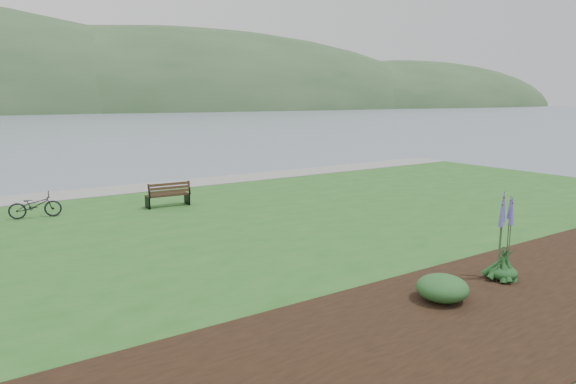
{
  "coord_description": "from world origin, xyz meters",
  "views": [
    {
      "loc": [
        -9.21,
        -15.16,
        4.28
      ],
      "look_at": [
        -0.04,
        -1.62,
        1.3
      ],
      "focal_mm": 32.0,
      "sensor_mm": 36.0,
      "label": 1
    }
  ],
  "objects": [
    {
      "name": "bicycle_a",
      "position": [
        -6.85,
        3.21,
        0.82
      ],
      "size": [
        0.84,
        1.68,
        0.84
      ],
      "primitive_type": "imported",
      "rotation": [
        0.0,
        0.0,
        1.39
      ],
      "color": "black",
      "rests_on": "lawn"
    },
    {
      "name": "shrub_0",
      "position": [
        -1.49,
        -9.06,
        0.69
      ],
      "size": [
        1.0,
        1.0,
        0.5
      ],
      "primitive_type": "ellipsoid",
      "color": "#1E4C21",
      "rests_on": "garden_bed"
    },
    {
      "name": "lawn",
      "position": [
        0.0,
        -2.0,
        0.2
      ],
      "size": [
        34.0,
        20.0,
        0.4
      ],
      "primitive_type": "cube",
      "color": "#24571E",
      "rests_on": "ground"
    },
    {
      "name": "ground",
      "position": [
        0.0,
        0.0,
        0.0
      ],
      "size": [
        600.0,
        600.0,
        0.0
      ],
      "primitive_type": "plane",
      "color": "slate",
      "rests_on": "ground"
    },
    {
      "name": "park_bench",
      "position": [
        -2.56,
        2.43,
        0.87
      ],
      "size": [
        1.56,
        0.71,
        0.95
      ],
      "rotation": [
        0.0,
        0.0,
        -0.06
      ],
      "color": "black",
      "rests_on": "lawn"
    },
    {
      "name": "echium_4",
      "position": [
        0.54,
        -9.01,
        1.36
      ],
      "size": [
        0.62,
        0.62,
        2.26
      ],
      "color": "#163D1A",
      "rests_on": "garden_bed"
    },
    {
      "name": "far_hillside",
      "position": [
        20.0,
        170.0,
        0.0
      ],
      "size": [
        580.0,
        80.0,
        38.0
      ],
      "primitive_type": null,
      "color": "#2F4F2C",
      "rests_on": "ground"
    },
    {
      "name": "shoreline_path",
      "position": [
        0.0,
        6.9,
        0.42
      ],
      "size": [
        34.0,
        2.2,
        0.03
      ],
      "primitive_type": "cube",
      "color": "gray",
      "rests_on": "lawn"
    }
  ]
}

